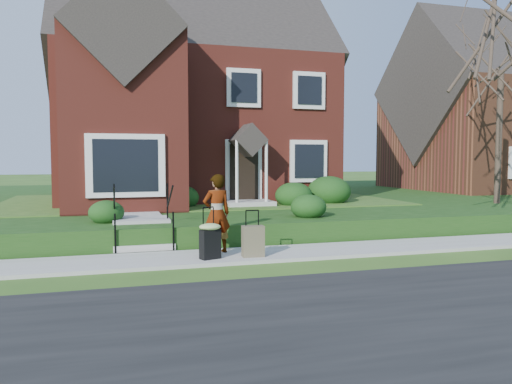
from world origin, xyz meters
name	(u,v)px	position (x,y,z in m)	size (l,w,h in m)	color
ground	(260,256)	(0.00, 0.00, 0.00)	(120.00, 120.00, 0.00)	#2D5119
street	(371,329)	(0.00, -5.00, 0.01)	(60.00, 6.00, 0.01)	black
sidewalk	(260,254)	(0.00, 0.00, 0.04)	(60.00, 1.60, 0.08)	#9E9B93
terrace	(275,200)	(4.00, 10.90, 0.30)	(44.00, 20.00, 0.60)	#163A10
walkway	(136,210)	(-2.50, 5.00, 0.63)	(1.20, 6.00, 0.06)	#9E9B93
main_house	(187,82)	(-0.21, 9.61, 5.26)	(10.40, 10.20, 9.40)	maroon
neighbour_house	(493,99)	(16.00, 11.00, 5.25)	(9.40, 8.00, 9.20)	brown
front_steps	(142,229)	(-2.50, 1.84, 0.47)	(1.40, 2.02, 1.50)	#9E9B93
foundation_shrubs	(244,194)	(0.94, 4.98, 1.06)	(9.68, 4.86, 1.08)	#12340F
woman	(217,213)	(-0.94, 0.30, 0.97)	(0.65, 0.43, 1.78)	#999999
suitcase_black	(210,239)	(-1.22, -0.35, 0.51)	(0.56, 0.51, 1.11)	black
suitcase_olive	(253,241)	(-0.28, -0.37, 0.42)	(0.48, 0.29, 1.02)	brown
tree_gap	(502,58)	(9.99, 3.90, 5.71)	(5.11, 5.11, 7.30)	#46392A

